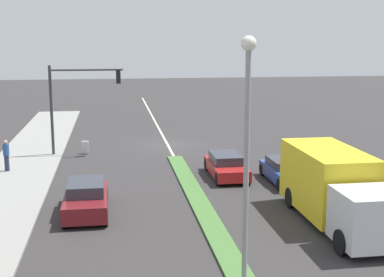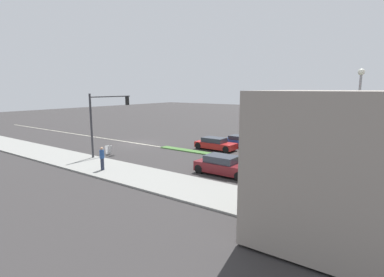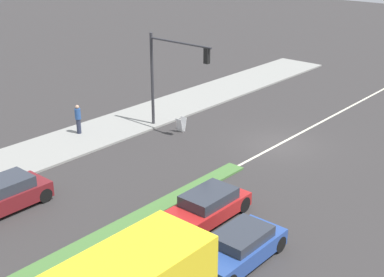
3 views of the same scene
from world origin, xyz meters
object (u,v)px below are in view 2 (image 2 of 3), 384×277
object	(u,v)px
delivery_truck	(302,139)
pedestrian	(102,158)
traffic_signal_main	(104,114)
hatchback_red	(215,144)
sedan_maroon	(223,165)
street_lamp	(358,109)
warning_aframe_sign	(108,150)
coupe_blue	(242,142)

from	to	relation	value
delivery_truck	pedestrian	bearing A→B (deg)	-35.35
pedestrian	delivery_truck	distance (m)	17.97
traffic_signal_main	hatchback_red	distance (m)	11.18
sedan_maroon	hatchback_red	xyz separation A→B (m)	(-7.20, -5.08, -0.05)
street_lamp	sedan_maroon	bearing A→B (deg)	-56.82
street_lamp	delivery_truck	size ratio (longest dim) A/B	0.98
warning_aframe_sign	hatchback_red	world-z (taller)	hatchback_red
sedan_maroon	coupe_blue	bearing A→B (deg)	-160.39
traffic_signal_main	pedestrian	xyz separation A→B (m)	(3.53, 4.07, -2.86)
street_lamp	hatchback_red	distance (m)	13.58
warning_aframe_sign	delivery_truck	bearing A→B (deg)	125.53
street_lamp	coupe_blue	distance (m)	12.97
warning_aframe_sign	traffic_signal_main	bearing A→B (deg)	32.43
pedestrian	hatchback_red	world-z (taller)	pedestrian
coupe_blue	warning_aframe_sign	bearing A→B (deg)	-39.01
traffic_signal_main	warning_aframe_sign	xyz separation A→B (m)	(-0.55, -0.35, -3.47)
coupe_blue	hatchback_red	distance (m)	3.19
traffic_signal_main	sedan_maroon	world-z (taller)	traffic_signal_main
coupe_blue	hatchback_red	world-z (taller)	hatchback_red
traffic_signal_main	delivery_truck	distance (m)	18.41
traffic_signal_main	warning_aframe_sign	size ratio (longest dim) A/B	6.69
hatchback_red	traffic_signal_main	bearing A→B (deg)	-38.82
warning_aframe_sign	delivery_truck	world-z (taller)	delivery_truck
warning_aframe_sign	sedan_maroon	bearing A→B (deg)	92.72
hatchback_red	pedestrian	bearing A→B (deg)	-12.51
delivery_truck	hatchback_red	world-z (taller)	delivery_truck
delivery_truck	sedan_maroon	size ratio (longest dim) A/B	1.82
delivery_truck	sedan_maroon	distance (m)	10.38
street_lamp	coupe_blue	bearing A→B (deg)	-114.04
street_lamp	coupe_blue	size ratio (longest dim) A/B	1.87
sedan_maroon	coupe_blue	world-z (taller)	sedan_maroon
street_lamp	pedestrian	bearing A→B (deg)	-57.86
street_lamp	hatchback_red	bearing A→B (deg)	-99.80
delivery_truck	sedan_maroon	bearing A→B (deg)	-15.00
hatchback_red	warning_aframe_sign	bearing A→B (deg)	-42.17
pedestrian	hatchback_red	bearing A→B (deg)	167.49
warning_aframe_sign	coupe_blue	xyz separation A→B (m)	(-10.58, 8.57, 0.17)
street_lamp	pedestrian	distance (m)	18.52
pedestrian	coupe_blue	bearing A→B (deg)	164.18
delivery_truck	hatchback_red	xyz separation A→B (m)	(2.80, -7.76, -0.86)
delivery_truck	coupe_blue	world-z (taller)	delivery_truck
traffic_signal_main	sedan_maroon	bearing A→B (deg)	95.45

